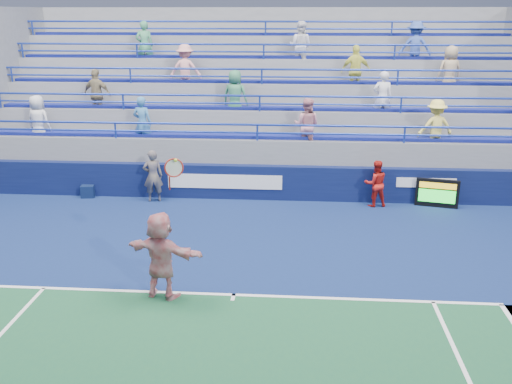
# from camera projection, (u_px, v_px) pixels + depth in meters

# --- Properties ---
(ground) EXTENTS (120.00, 120.00, 0.00)m
(ground) POSITION_uv_depth(u_px,v_px,m) (234.00, 296.00, 11.93)
(ground) COLOR #333538
(sponsor_wall) EXTENTS (18.00, 0.32, 1.10)m
(sponsor_wall) POSITION_uv_depth(u_px,v_px,m) (257.00, 182.00, 17.94)
(sponsor_wall) COLOR #0A123B
(sponsor_wall) RESTS_ON ground
(bleacher_stand) EXTENTS (18.00, 5.60, 5.38)m
(bleacher_stand) POSITION_uv_depth(u_px,v_px,m) (265.00, 128.00, 21.23)
(bleacher_stand) COLOR slate
(bleacher_stand) RESTS_ON ground
(serve_speed_board) EXTENTS (1.26, 0.42, 0.87)m
(serve_speed_board) POSITION_uv_depth(u_px,v_px,m) (437.00, 193.00, 17.23)
(serve_speed_board) COLOR black
(serve_speed_board) RESTS_ON ground
(judge_chair) EXTENTS (0.46, 0.46, 0.72)m
(judge_chair) POSITION_uv_depth(u_px,v_px,m) (88.00, 190.00, 18.24)
(judge_chair) COLOR #0B1838
(judge_chair) RESTS_ON ground
(tennis_player) EXTENTS (1.81, 1.06, 2.99)m
(tennis_player) POSITION_uv_depth(u_px,v_px,m) (161.00, 255.00, 11.62)
(tennis_player) COLOR white
(tennis_player) RESTS_ON ground
(line_judge) EXTENTS (0.69, 0.55, 1.65)m
(line_judge) POSITION_uv_depth(u_px,v_px,m) (153.00, 176.00, 17.64)
(line_judge) COLOR #161B3D
(line_judge) RESTS_ON ground
(ball_girl) EXTENTS (0.78, 0.66, 1.44)m
(ball_girl) POSITION_uv_depth(u_px,v_px,m) (376.00, 184.00, 17.23)
(ball_girl) COLOR red
(ball_girl) RESTS_ON ground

